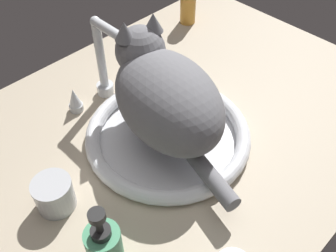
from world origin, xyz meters
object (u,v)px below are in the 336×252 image
object	(u,v)px
sink_basin	(168,135)
soap_pump_bottle	(106,252)
cat	(163,93)
faucet	(104,68)
metal_jar	(54,194)
amber_bottle	(188,5)

from	to	relation	value
sink_basin	soap_pump_bottle	size ratio (longest dim) A/B	2.04
cat	soap_pump_bottle	bearing A→B (deg)	-150.51
faucet	cat	size ratio (longest dim) A/B	0.53
soap_pump_bottle	metal_jar	bearing A→B (deg)	86.95
amber_bottle	soap_pump_bottle	size ratio (longest dim) A/B	0.70
soap_pump_bottle	faucet	bearing A→B (deg)	51.95
faucet	metal_jar	distance (cm)	31.46
sink_basin	cat	xyz separation A→B (cm)	(0.46, 1.76, 10.24)
cat	metal_jar	xyz separation A→B (cm)	(-26.14, 1.06, -8.44)
metal_jar	soap_pump_bottle	distance (cm)	16.64
sink_basin	faucet	distance (cm)	21.37
cat	soap_pump_bottle	size ratio (longest dim) A/B	2.27
amber_bottle	soap_pump_bottle	bearing A→B (deg)	-146.10
sink_basin	faucet	xyz separation A→B (cm)	(0.00, 20.40, 6.36)
metal_jar	cat	bearing A→B (deg)	-2.31
amber_bottle	soap_pump_bottle	world-z (taller)	soap_pump_bottle
faucet	soap_pump_bottle	bearing A→B (deg)	-128.05
sink_basin	cat	world-z (taller)	cat
faucet	amber_bottle	xyz separation A→B (cm)	(36.99, 8.78, -2.20)
sink_basin	metal_jar	distance (cm)	25.90
soap_pump_bottle	cat	bearing A→B (deg)	29.49
faucet	soap_pump_bottle	distance (cm)	43.10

